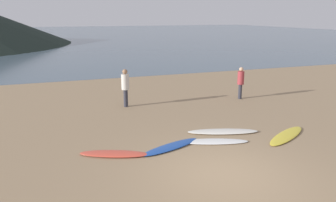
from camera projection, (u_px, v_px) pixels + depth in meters
name	position (u px, v px, depth m)	size (l,w,h in m)	color
ground_plane	(131.00, 94.00, 17.74)	(120.00, 120.00, 0.20)	#997C5B
ocean_water	(66.00, 35.00, 67.22)	(140.00, 100.00, 0.01)	#475B6B
surfboard_0	(114.00, 154.00, 9.82)	(2.04, 0.53, 0.09)	#D84C38
surfboard_1	(171.00, 147.00, 10.36)	(2.18, 0.48, 0.08)	#1E479E
surfboard_2	(213.00, 141.00, 10.81)	(2.30, 0.53, 0.06)	white
surfboard_3	(223.00, 131.00, 11.68)	(2.47, 0.58, 0.09)	silver
surfboard_4	(287.00, 135.00, 11.33)	(2.40, 0.56, 0.07)	yellow
person_0	(125.00, 85.00, 14.76)	(0.34, 0.34, 1.69)	#2D2D38
person_1	(241.00, 80.00, 16.20)	(0.31, 0.31, 1.56)	#2D2D38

